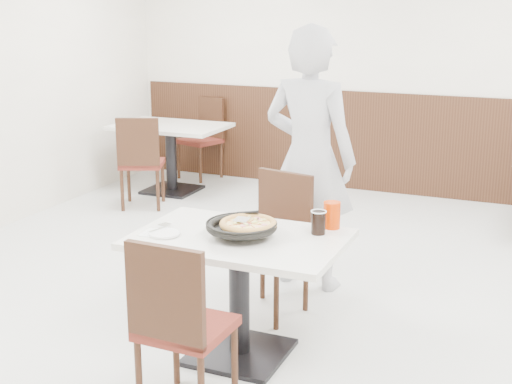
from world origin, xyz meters
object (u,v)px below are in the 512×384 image
at_px(chair_far, 269,247).
at_px(bg_chair_left_far, 200,139).
at_px(red_cup, 332,215).
at_px(pizza_pan, 242,230).
at_px(pizza, 248,227).
at_px(main_table, 239,297).
at_px(diner_person, 310,159).
at_px(side_plate, 164,234).
at_px(bg_table_left, 171,158).
at_px(chair_near, 187,323).
at_px(cola_glass, 318,223).
at_px(bg_chair_left_near, 142,161).

xyz_separation_m(chair_far, bg_chair_left_far, (-2.20, 3.23, 0.00)).
xyz_separation_m(chair_far, red_cup, (0.51, -0.27, 0.35)).
height_order(pizza_pan, pizza, pizza).
bearing_deg(chair_far, bg_chair_left_far, -43.28).
bearing_deg(main_table, diner_person, 89.97).
xyz_separation_m(pizza, diner_person, (-0.05, 1.22, 0.14)).
relative_size(main_table, side_plate, 6.73).
height_order(bg_table_left, bg_chair_left_far, bg_chair_left_far).
bearing_deg(bg_chair_left_far, bg_table_left, 106.59).
xyz_separation_m(chair_far, pizza_pan, (0.08, -0.63, 0.32)).
height_order(chair_near, cola_glass, chair_near).
bearing_deg(main_table, pizza_pan, -23.97).
distance_m(chair_near, bg_chair_left_near, 3.86).
height_order(chair_far, red_cup, chair_far).
distance_m(diner_person, bg_chair_left_near, 2.64).
bearing_deg(chair_near, red_cup, 66.86).
distance_m(pizza_pan, cola_glass, 0.45).
bearing_deg(bg_chair_left_far, pizza_pan, 137.45).
bearing_deg(diner_person, pizza, 98.17).
height_order(diner_person, bg_table_left, diner_person).
xyz_separation_m(chair_far, pizza, (0.12, -0.61, 0.34)).
relative_size(chair_far, pizza_pan, 2.77).
relative_size(red_cup, bg_chair_left_far, 0.17).
relative_size(pizza_pan, pizza, 1.17).
distance_m(chair_near, red_cup, 1.13).
distance_m(cola_glass, bg_chair_left_near, 3.53).
distance_m(pizza, bg_table_left, 3.95).
xyz_separation_m(chair_far, bg_table_left, (-2.20, 2.55, -0.10)).
distance_m(main_table, bg_table_left, 3.90).
bearing_deg(pizza_pan, chair_near, -92.94).
height_order(cola_glass, bg_chair_left_near, bg_chair_left_near).
bearing_deg(bg_chair_left_near, bg_table_left, 70.10).
relative_size(chair_near, bg_table_left, 0.79).
bearing_deg(main_table, chair_near, -91.05).
height_order(chair_near, side_plate, chair_near).
distance_m(main_table, pizza_pan, 0.42).
relative_size(chair_far, bg_chair_left_far, 1.00).
bearing_deg(pizza_pan, chair_far, 97.61).
height_order(chair_far, bg_chair_left_far, same).
height_order(main_table, diner_person, diner_person).
xyz_separation_m(chair_near, bg_table_left, (-2.26, 3.80, -0.10)).
bearing_deg(diner_person, bg_chair_left_far, -43.50).
relative_size(chair_near, side_plate, 5.33).
distance_m(cola_glass, red_cup, 0.14).
relative_size(main_table, cola_glass, 9.23).
distance_m(side_plate, diner_person, 1.45).
distance_m(chair_far, bg_chair_left_far, 3.91).
relative_size(chair_far, pizza, 3.24).
xyz_separation_m(pizza, bg_chair_left_near, (-2.30, 2.52, -0.34)).
bearing_deg(side_plate, diner_person, 73.71).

